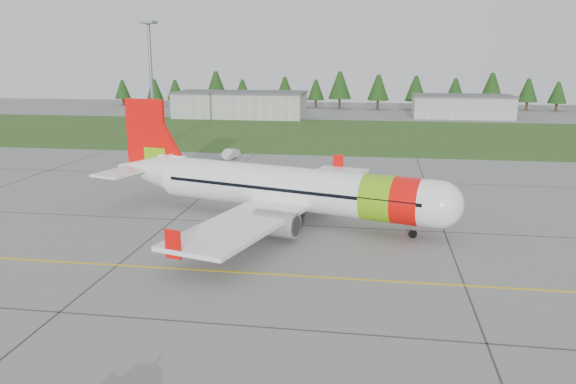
# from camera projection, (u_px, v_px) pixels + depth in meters

# --- Properties ---
(ground) EXTENTS (320.00, 320.00, 0.00)m
(ground) POSITION_uv_depth(u_px,v_px,m) (304.00, 330.00, 31.85)
(ground) COLOR gray
(ground) RESTS_ON ground
(aircraft) EXTENTS (35.11, 33.14, 10.89)m
(aircraft) POSITION_uv_depth(u_px,v_px,m) (284.00, 188.00, 52.34)
(aircraft) COLOR white
(aircraft) RESTS_ON ground
(service_van) EXTENTS (1.83, 1.77, 4.50)m
(service_van) POSITION_uv_depth(u_px,v_px,m) (229.00, 144.00, 83.95)
(service_van) COLOR silver
(service_van) RESTS_ON ground
(grass_strip) EXTENTS (320.00, 50.00, 0.03)m
(grass_strip) POSITION_uv_depth(u_px,v_px,m) (356.00, 135.00, 110.57)
(grass_strip) COLOR #30561E
(grass_strip) RESTS_ON ground
(taxi_guideline) EXTENTS (120.00, 0.25, 0.02)m
(taxi_guideline) POSITION_uv_depth(u_px,v_px,m) (318.00, 277.00, 39.52)
(taxi_guideline) COLOR gold
(taxi_guideline) RESTS_ON ground
(hangar_west) EXTENTS (32.00, 14.00, 6.00)m
(hangar_west) POSITION_uv_depth(u_px,v_px,m) (241.00, 105.00, 141.20)
(hangar_west) COLOR #A8A8A3
(hangar_west) RESTS_ON ground
(hangar_east) EXTENTS (24.00, 12.00, 5.20)m
(hangar_east) POSITION_uv_depth(u_px,v_px,m) (462.00, 107.00, 140.80)
(hangar_east) COLOR #A8A8A3
(hangar_east) RESTS_ON ground
(floodlight_mast) EXTENTS (0.50, 0.50, 20.00)m
(floodlight_mast) POSITION_uv_depth(u_px,v_px,m) (152.00, 89.00, 89.92)
(floodlight_mast) COLOR slate
(floodlight_mast) RESTS_ON ground
(treeline) EXTENTS (160.00, 8.00, 10.00)m
(treeline) POSITION_uv_depth(u_px,v_px,m) (364.00, 91.00, 163.15)
(treeline) COLOR #1C3F14
(treeline) RESTS_ON ground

